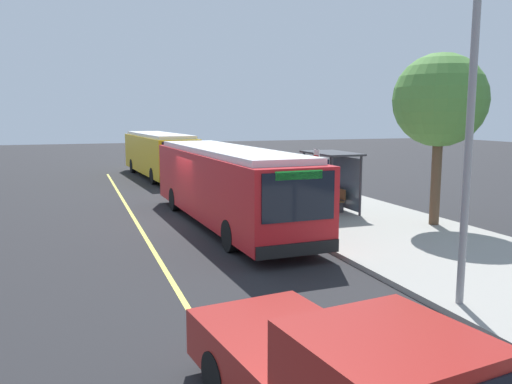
% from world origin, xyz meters
% --- Properties ---
extents(ground_plane, '(120.00, 120.00, 0.00)m').
position_xyz_m(ground_plane, '(0.00, 0.00, 0.00)').
color(ground_plane, '#232326').
extents(sidewalk_curb, '(44.00, 6.40, 0.15)m').
position_xyz_m(sidewalk_curb, '(0.00, 6.00, 0.07)').
color(sidewalk_curb, gray).
rests_on(sidewalk_curb, ground_plane).
extents(lane_stripe_center, '(36.00, 0.14, 0.01)m').
position_xyz_m(lane_stripe_center, '(0.00, -2.20, 0.00)').
color(lane_stripe_center, '#E0D64C').
rests_on(lane_stripe_center, ground_plane).
extents(transit_bus_main, '(12.41, 3.11, 2.95)m').
position_xyz_m(transit_bus_main, '(1.30, 1.01, 1.62)').
color(transit_bus_main, red).
rests_on(transit_bus_main, ground_plane).
extents(transit_bus_second, '(11.48, 3.35, 2.95)m').
position_xyz_m(transit_bus_second, '(-15.01, 1.01, 1.62)').
color(transit_bus_second, gold).
rests_on(transit_bus_second, ground_plane).
extents(bus_shelter, '(2.90, 1.60, 2.48)m').
position_xyz_m(bus_shelter, '(0.56, 5.88, 1.92)').
color(bus_shelter, '#333338').
rests_on(bus_shelter, sidewalk_curb).
extents(waiting_bench, '(1.60, 0.48, 0.95)m').
position_xyz_m(waiting_bench, '(0.48, 5.95, 0.63)').
color(waiting_bench, brown).
rests_on(waiting_bench, sidewalk_curb).
extents(route_sign_post, '(0.44, 0.08, 2.80)m').
position_xyz_m(route_sign_post, '(3.13, 3.88, 1.96)').
color(route_sign_post, '#333338').
rests_on(route_sign_post, sidewalk_curb).
extents(pedestrian_commuter, '(0.24, 0.40, 1.69)m').
position_xyz_m(pedestrian_commuter, '(1.21, 3.69, 1.12)').
color(pedestrian_commuter, '#282D47').
rests_on(pedestrian_commuter, sidewalk_curb).
extents(street_tree_near_shelter, '(3.34, 3.34, 6.21)m').
position_xyz_m(street_tree_near_shelter, '(4.41, 8.09, 4.66)').
color(street_tree_near_shelter, brown).
rests_on(street_tree_near_shelter, sidewalk_curb).
extents(utility_pole, '(0.16, 0.16, 6.40)m').
position_xyz_m(utility_pole, '(11.37, 3.31, 3.35)').
color(utility_pole, gray).
rests_on(utility_pole, sidewalk_curb).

